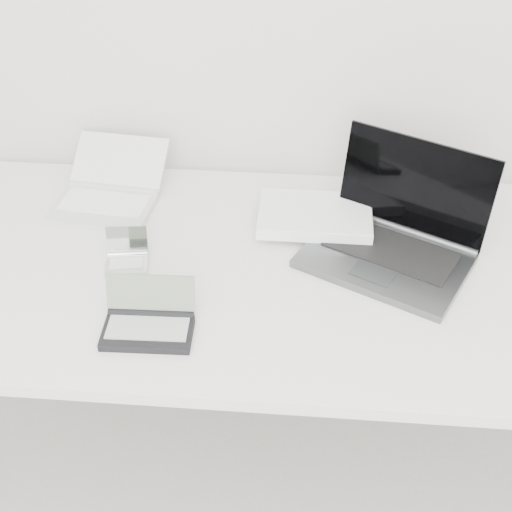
# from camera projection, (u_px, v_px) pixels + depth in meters

# --- Properties ---
(desk) EXTENTS (1.60, 0.80, 0.73)m
(desk) POSITION_uv_depth(u_px,v_px,m) (270.00, 282.00, 1.66)
(desk) COLOR white
(desk) RESTS_ON ground
(laptop_large) EXTENTS (0.54, 0.42, 0.24)m
(laptop_large) POSITION_uv_depth(u_px,v_px,m) (365.00, 230.00, 1.67)
(laptop_large) COLOR #575A5C
(laptop_large) RESTS_ON desk
(netbook_open_white) EXTENTS (0.27, 0.32, 0.11)m
(netbook_open_white) POSITION_uv_depth(u_px,v_px,m) (108.00, 195.00, 1.82)
(netbook_open_white) COLOR silver
(netbook_open_white) RESTS_ON desk
(pda_silver) EXTENTS (0.11, 0.11, 0.08)m
(pda_silver) POSITION_uv_depth(u_px,v_px,m) (127.00, 258.00, 1.63)
(pda_silver) COLOR #BBBBC0
(pda_silver) RESTS_ON desk
(palmtop_charcoal) EXTENTS (0.19, 0.13, 0.10)m
(palmtop_charcoal) POSITION_uv_depth(u_px,v_px,m) (149.00, 323.00, 1.46)
(palmtop_charcoal) COLOR black
(palmtop_charcoal) RESTS_ON desk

